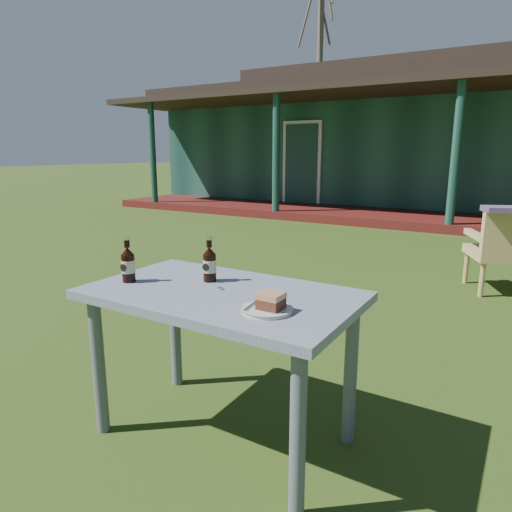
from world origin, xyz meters
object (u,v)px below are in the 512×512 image
Objects in this scene: armchair_left at (507,247)px; cake_slice at (271,301)px; cafe_table at (221,313)px; plate at (267,309)px; cola_bottle_far at (128,264)px; cola_bottle_near at (210,264)px.

cake_slice is at bearing -101.13° from armchair_left.
cafe_table is 0.37m from cake_slice.
plate is at bearing -173.22° from cake_slice.
cafe_table is 5.66× the size of cola_bottle_far.
cola_bottle_near reaches higher than cafe_table.
armchair_left is (1.44, 3.33, -0.36)m from cola_bottle_far.
cafe_table is at bearing 13.03° from cola_bottle_far.
cafe_table is 1.51× the size of armchair_left.
cola_bottle_near is 1.00× the size of cola_bottle_far.
cola_bottle_far reaches higher than plate.
cola_bottle_near is (-0.14, 0.10, 0.19)m from cafe_table.
cake_slice and armchair_left have the same top height.
cake_slice reaches higher than plate.
cola_bottle_far is 3.65m from armchair_left.
cafe_table is 13.04× the size of cake_slice.
plate is at bearing -21.75° from cafe_table.
cake_slice is (0.32, -0.12, 0.15)m from cafe_table.
cola_bottle_far reaches higher than cafe_table.
cake_slice is 0.78m from cola_bottle_far.
cola_bottle_near is 3.34m from armchair_left.
cola_bottle_near is (-0.44, 0.22, 0.08)m from plate.
cake_slice is 0.51m from cola_bottle_near.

